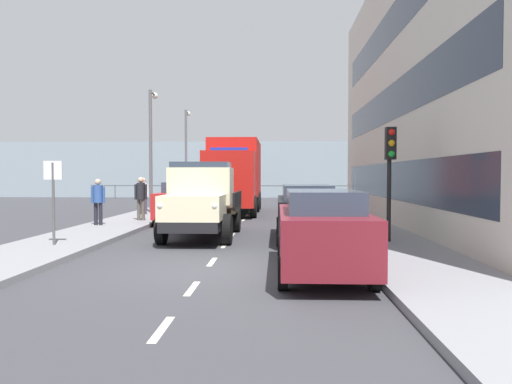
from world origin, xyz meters
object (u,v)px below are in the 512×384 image
pedestrian_by_lamp (98,198)px  lamp_post_promenade (151,139)px  truck_vintage_cream (201,202)px  car_maroon_kerbside_near (322,231)px  traffic_light_near (390,159)px  street_sign (53,188)px  car_black_kerbside_1 (306,211)px  lorry_cargo_red (234,174)px  pedestrian_couple_a (143,193)px  pedestrian_couple_b (141,195)px  car_red_oppositeside_0 (183,202)px  lamp_post_far (186,147)px

pedestrian_by_lamp → lamp_post_promenade: bearing=-93.7°
truck_vintage_cream → car_maroon_kerbside_near: (-3.30, 5.47, -0.28)m
pedestrian_by_lamp → traffic_light_near: 10.75m
pedestrian_by_lamp → street_sign: (-0.71, 5.15, 0.52)m
car_black_kerbside_1 → traffic_light_near: traffic_light_near is taller
car_maroon_kerbside_near → lorry_cargo_red: bearing=-78.7°
pedestrian_by_lamp → car_black_kerbside_1: bearing=159.4°
pedestrian_couple_a → traffic_light_near: (-9.52, 9.22, 1.30)m
lorry_cargo_red → street_sign: (3.72, 12.91, -0.39)m
car_black_kerbside_1 → pedestrian_couple_b: 8.10m
pedestrian_by_lamp → street_sign: size_ratio=0.77×
truck_vintage_cream → car_red_oppositeside_0: 5.13m
truck_vintage_cream → pedestrian_couple_b: size_ratio=3.17×
lamp_post_far → car_black_kerbside_1: bearing=111.0°
car_black_kerbside_1 → lamp_post_far: 20.34m
truck_vintage_cream → car_red_oppositeside_0: size_ratio=1.44×
car_black_kerbside_1 → truck_vintage_cream: bearing=-4.4°
lorry_cargo_red → pedestrian_couple_a: size_ratio=4.73×
car_maroon_kerbside_near → lamp_post_promenade: 16.30m
car_black_kerbside_1 → lamp_post_promenade: size_ratio=0.75×
traffic_light_near → truck_vintage_cream: bearing=-15.8°
lorry_cargo_red → car_maroon_kerbside_near: bearing=101.3°
street_sign → pedestrian_by_lamp: bearing=-82.2°
lorry_cargo_red → lamp_post_far: 9.32m
car_maroon_kerbside_near → traffic_light_near: bearing=-119.9°
truck_vintage_cream → traffic_light_near: (-5.55, 1.57, 1.29)m
truck_vintage_cream → car_black_kerbside_1: 3.32m
pedestrian_by_lamp → pedestrian_couple_b: (-1.07, -1.96, 0.04)m
pedestrian_couple_b → pedestrian_couple_a: (0.75, -3.11, -0.03)m
pedestrian_couple_a → lorry_cargo_red: bearing=-146.8°
car_maroon_kerbside_near → car_red_oppositeside_0: size_ratio=1.12×
pedestrian_by_lamp → lamp_post_promenade: (-0.40, -6.29, 2.63)m
truck_vintage_cream → pedestrian_couple_a: truck_vintage_cream is taller
lorry_cargo_red → lamp_post_far: size_ratio=1.29×
pedestrian_couple_b → car_black_kerbside_1: bearing=143.6°
pedestrian_by_lamp → traffic_light_near: size_ratio=0.54×
traffic_light_near → lamp_post_far: bearing=-64.8°
lamp_post_far → truck_vintage_cream: bearing=101.9°
pedestrian_couple_b → lamp_post_promenade: size_ratio=0.29×
lorry_cargo_red → traffic_light_near: lorry_cargo_red is taller
car_red_oppositeside_0 → lorry_cargo_red: bearing=-107.0°
pedestrian_couple_a → lamp_post_far: lamp_post_far is taller
lamp_post_promenade → street_sign: lamp_post_promenade is taller
car_black_kerbside_1 → lamp_post_far: size_ratio=0.72×
car_maroon_kerbside_near → pedestrian_couple_b: pedestrian_couple_b is taller
car_black_kerbside_1 → pedestrian_couple_a: pedestrian_couple_a is taller
car_maroon_kerbside_near → pedestrian_couple_b: (6.52, -10.02, 0.31)m
street_sign → lamp_post_far: bearing=-89.1°
car_black_kerbside_1 → pedestrian_couple_b: size_ratio=2.57×
lorry_cargo_red → pedestrian_couple_b: lorry_cargo_red is taller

